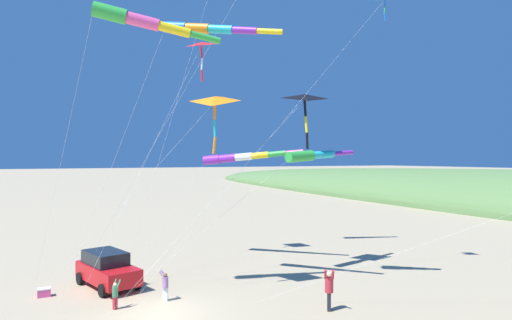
# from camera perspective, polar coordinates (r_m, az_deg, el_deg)

# --- Properties ---
(ground_plane) EXTENTS (600.00, 600.00, 0.00)m
(ground_plane) POSITION_cam_1_polar(r_m,az_deg,el_deg) (20.68, -12.34, -19.09)
(ground_plane) COLOR tan
(parked_car) EXTENTS (2.97, 4.64, 1.85)m
(parked_car) POSITION_cam_1_polar(r_m,az_deg,el_deg) (25.15, -18.92, -13.32)
(parked_car) COLOR red
(parked_car) RESTS_ON ground_plane
(cooler_box) EXTENTS (0.62, 0.42, 0.42)m
(cooler_box) POSITION_cam_1_polar(r_m,az_deg,el_deg) (24.77, -26.02, -15.32)
(cooler_box) COLOR #EF4C93
(cooler_box) RESTS_ON ground_plane
(person_adult_flyer) EXTENTS (0.65, 0.69, 1.92)m
(person_adult_flyer) POSITION_cam_1_polar(r_m,az_deg,el_deg) (20.57, 9.55, -16.13)
(person_adult_flyer) COLOR #232328
(person_adult_flyer) RESTS_ON ground_plane
(person_child_green_jacket) EXTENTS (0.53, 0.49, 1.47)m
(person_child_green_jacket) POSITION_cam_1_polar(r_m,az_deg,el_deg) (22.10, -11.82, -15.64)
(person_child_green_jacket) COLOR silver
(person_child_green_jacket) RESTS_ON ground_plane
(person_child_grey_jacket) EXTENTS (0.47, 0.46, 1.32)m
(person_child_grey_jacket) POSITION_cam_1_polar(r_m,az_deg,el_deg) (21.56, -17.97, -16.28)
(person_child_grey_jacket) COLOR #B72833
(person_child_grey_jacket) RESTS_ON ground_plane
(kite_delta_small_distant) EXTENTS (8.46, 6.33, 10.15)m
(kite_delta_small_distant) POSITION_cam_1_polar(r_m,az_deg,el_deg) (21.84, -5.47, 7.67)
(kite_delta_small_distant) COLOR orange
(kite_delta_small_distant) RESTS_ON ground_plane
(kite_delta_rainbow_low_near) EXTENTS (9.20, 6.65, 14.79)m
(kite_delta_rainbow_low_near) POSITION_cam_1_polar(r_m,az_deg,el_deg) (30.43, -7.23, 14.66)
(kite_delta_rainbow_low_near) COLOR red
(kite_delta_rainbow_low_near) RESTS_ON ground_plane
(kite_delta_red_high_left) EXTENTS (13.01, 3.42, 10.93)m
(kite_delta_red_high_left) POSITION_cam_1_polar(r_m,az_deg,el_deg) (26.76, 6.40, 8.00)
(kite_delta_red_high_left) COLOR black
(kite_delta_red_high_left) RESTS_ON ground_plane
(kite_windsock_striped_overhead) EXTENTS (8.49, 3.52, 14.15)m
(kite_windsock_striped_overhead) POSITION_cam_1_polar(r_m,az_deg,el_deg) (22.46, -14.98, 17.21)
(kite_windsock_striped_overhead) COLOR green
(kite_windsock_striped_overhead) RESTS_ON ground_plane
(kite_windsock_long_streamer_right) EXTENTS (10.13, 4.90, 14.15)m
(kite_windsock_long_streamer_right) POSITION_cam_1_polar(r_m,az_deg,el_deg) (23.65, -6.79, 16.70)
(kite_windsock_long_streamer_right) COLOR blue
(kite_windsock_long_streamer_right) RESTS_ON ground_plane
(kite_delta_white_trailing) EXTENTS (14.43, 2.89, 16.40)m
(kite_delta_white_trailing) POSITION_cam_1_polar(r_m,az_deg,el_deg) (28.17, 16.29, 19.32)
(kite_delta_white_trailing) COLOR blue
(kite_delta_white_trailing) RESTS_ON ground_plane
(kite_windsock_orange_high_right) EXTENTS (14.68, 1.66, 7.38)m
(kite_windsock_orange_high_right) POSITION_cam_1_polar(r_m,az_deg,el_deg) (26.61, 7.38, 0.59)
(kite_windsock_orange_high_right) COLOR green
(kite_windsock_orange_high_right) RESTS_ON ground_plane
(kite_windsock_blue_topmost) EXTENTS (11.93, 6.45, 7.43)m
(kite_windsock_blue_topmost) POSITION_cam_1_polar(r_m,az_deg,el_deg) (29.59, -2.32, 0.35)
(kite_windsock_blue_topmost) COLOR purple
(kite_windsock_blue_topmost) RESTS_ON ground_plane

